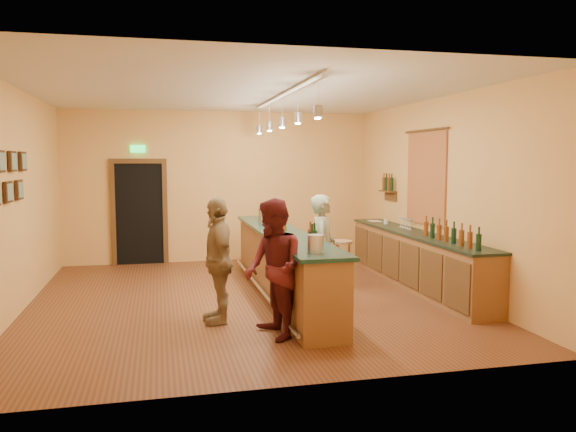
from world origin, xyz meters
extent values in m
plane|color=#592D19|center=(0.00, 0.00, 0.00)|extent=(7.00, 7.00, 0.00)
cube|color=silver|center=(0.00, 0.00, 3.20)|extent=(6.50, 7.00, 0.02)
cube|color=#E1A354|center=(0.00, 3.50, 1.60)|extent=(6.50, 0.02, 3.20)
cube|color=#E1A354|center=(0.00, -3.50, 1.60)|extent=(6.50, 0.02, 3.20)
cube|color=#E1A354|center=(-3.25, 0.00, 1.60)|extent=(0.02, 7.00, 3.20)
cube|color=#E1A354|center=(3.25, 0.00, 1.60)|extent=(0.02, 7.00, 3.20)
cube|color=black|center=(-1.70, 3.48, 1.05)|extent=(0.95, 0.06, 2.10)
cube|color=#4D2A17|center=(-2.22, 3.46, 1.05)|extent=(0.10, 0.08, 2.10)
cube|color=#4D2A17|center=(-1.18, 3.46, 1.05)|extent=(0.10, 0.08, 2.10)
cube|color=#4D2A17|center=(-1.70, 3.46, 2.15)|extent=(1.15, 0.08, 0.10)
cube|color=#19E54C|center=(-1.70, 3.45, 2.40)|extent=(0.30, 0.04, 0.15)
cube|color=maroon|center=(3.23, 0.40, 1.85)|extent=(0.03, 1.40, 1.60)
cube|color=#4D2A17|center=(3.16, 1.90, 1.55)|extent=(0.16, 0.55, 0.03)
cube|color=#4D2A17|center=(3.23, 1.90, 1.45)|extent=(0.03, 0.55, 0.18)
cube|color=brown|center=(2.97, 0.20, 0.45)|extent=(0.55, 4.50, 0.90)
cube|color=black|center=(2.97, 0.20, 0.92)|extent=(0.60, 4.55, 0.04)
cylinder|color=silver|center=(2.97, 1.50, 0.99)|extent=(0.09, 0.09, 0.09)
cube|color=silver|center=(2.94, 2.00, 0.95)|extent=(0.22, 0.30, 0.01)
cube|color=brown|center=(0.58, 0.00, 0.50)|extent=(0.60, 5.00, 1.00)
cube|color=#13322D|center=(0.58, 0.00, 1.02)|extent=(0.70, 5.10, 0.05)
cylinder|color=silver|center=(0.22, 0.00, 0.15)|extent=(0.05, 5.00, 0.05)
cylinder|color=silver|center=(0.53, -2.10, 1.16)|extent=(0.20, 0.20, 0.22)
cylinder|color=silver|center=(0.53, 1.20, 1.16)|extent=(0.20, 0.20, 0.22)
cube|color=silver|center=(0.58, 0.00, 3.14)|extent=(0.06, 4.60, 0.05)
cylinder|color=silver|center=(0.58, -2.00, 2.95)|extent=(0.01, 0.01, 0.35)
cylinder|color=#A5A5AD|center=(0.58, -2.00, 2.75)|extent=(0.11, 0.11, 0.14)
cylinder|color=#FFEABF|center=(0.58, -2.00, 2.67)|extent=(0.08, 0.08, 0.02)
cylinder|color=silver|center=(0.58, -1.00, 2.95)|extent=(0.01, 0.01, 0.35)
cylinder|color=#A5A5AD|center=(0.58, -1.00, 2.75)|extent=(0.11, 0.11, 0.14)
cylinder|color=#FFEABF|center=(0.58, -1.00, 2.67)|extent=(0.08, 0.08, 0.02)
cylinder|color=silver|center=(0.58, 0.00, 2.95)|extent=(0.01, 0.01, 0.35)
cylinder|color=#A5A5AD|center=(0.58, 0.00, 2.75)|extent=(0.11, 0.11, 0.14)
cylinder|color=#FFEABF|center=(0.58, 0.00, 2.67)|extent=(0.08, 0.08, 0.02)
cylinder|color=silver|center=(0.58, 1.00, 2.95)|extent=(0.01, 0.01, 0.35)
cylinder|color=#A5A5AD|center=(0.58, 1.00, 2.75)|extent=(0.11, 0.11, 0.14)
cylinder|color=#FFEABF|center=(0.58, 1.00, 2.67)|extent=(0.08, 0.08, 0.02)
cylinder|color=silver|center=(0.58, 2.00, 2.95)|extent=(0.01, 0.01, 0.35)
cylinder|color=#A5A5AD|center=(0.58, 2.00, 2.75)|extent=(0.11, 0.11, 0.14)
cylinder|color=#FFEABF|center=(0.58, 2.00, 2.67)|extent=(0.08, 0.08, 0.02)
imported|color=gray|center=(1.13, -0.43, 0.82)|extent=(0.58, 0.70, 1.65)
imported|color=#59191E|center=(0.03, -2.00, 0.85)|extent=(0.78, 0.93, 1.71)
imported|color=#997A51|center=(-0.55, -1.17, 0.84)|extent=(0.46, 1.00, 1.68)
cylinder|color=olive|center=(1.77, 0.60, 0.76)|extent=(0.38, 0.38, 0.04)
cylinder|color=olive|center=(1.91, 0.60, 0.37)|extent=(0.04, 0.04, 0.73)
cylinder|color=olive|center=(1.69, 0.72, 0.37)|extent=(0.04, 0.04, 0.73)
cylinder|color=olive|center=(1.69, 0.47, 0.37)|extent=(0.04, 0.04, 0.73)
camera|label=1|loc=(-1.30, -8.56, 2.16)|focal=35.00mm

